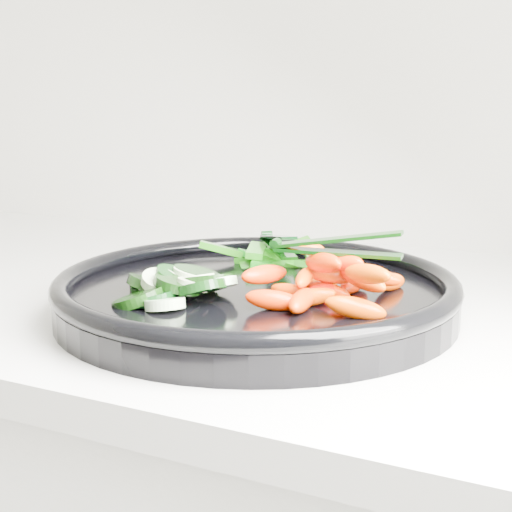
% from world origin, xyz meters
% --- Properties ---
extents(veggie_tray, '(0.45, 0.45, 0.04)m').
position_xyz_m(veggie_tray, '(-0.01, 1.62, 0.95)').
color(veggie_tray, black).
rests_on(veggie_tray, counter).
extents(cucumber_pile, '(0.12, 0.13, 0.04)m').
position_xyz_m(cucumber_pile, '(-0.07, 1.56, 0.96)').
color(cucumber_pile, black).
rests_on(cucumber_pile, veggie_tray).
extents(carrot_pile, '(0.14, 0.15, 0.06)m').
position_xyz_m(carrot_pile, '(0.07, 1.60, 0.97)').
color(carrot_pile, '#FF5600').
rests_on(carrot_pile, veggie_tray).
extents(pepper_pile, '(0.14, 0.11, 0.03)m').
position_xyz_m(pepper_pile, '(-0.04, 1.71, 0.96)').
color(pepper_pile, '#146109').
rests_on(pepper_pile, veggie_tray).
extents(tong_carrot, '(0.11, 0.03, 0.02)m').
position_xyz_m(tong_carrot, '(0.07, 1.60, 1.00)').
color(tong_carrot, black).
rests_on(tong_carrot, carrot_pile).
extents(tong_pepper, '(0.08, 0.10, 0.02)m').
position_xyz_m(tong_pepper, '(-0.03, 1.71, 0.98)').
color(tong_pepper, black).
rests_on(tong_pepper, pepper_pile).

